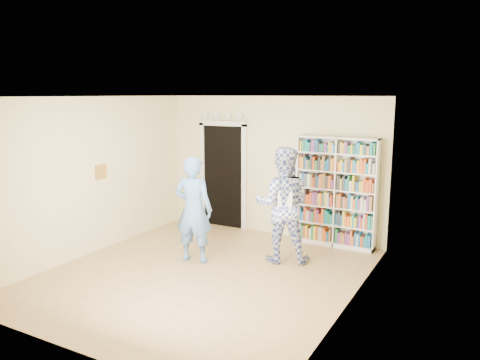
% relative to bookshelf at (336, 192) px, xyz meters
% --- Properties ---
extents(floor, '(5.00, 5.00, 0.00)m').
position_rel_bookshelf_xyz_m(floor, '(-1.35, -2.34, -1.01)').
color(floor, '#99754A').
rests_on(floor, ground).
extents(ceiling, '(5.00, 5.00, 0.00)m').
position_rel_bookshelf_xyz_m(ceiling, '(-1.35, -2.34, 1.69)').
color(ceiling, white).
rests_on(ceiling, wall_back).
extents(wall_back, '(4.50, 0.00, 4.50)m').
position_rel_bookshelf_xyz_m(wall_back, '(-1.35, 0.16, 0.34)').
color(wall_back, beige).
rests_on(wall_back, floor).
extents(wall_left, '(0.00, 5.00, 5.00)m').
position_rel_bookshelf_xyz_m(wall_left, '(-3.60, -2.34, 0.34)').
color(wall_left, beige).
rests_on(wall_left, floor).
extents(wall_right, '(0.00, 5.00, 5.00)m').
position_rel_bookshelf_xyz_m(wall_right, '(0.90, -2.34, 0.34)').
color(wall_right, beige).
rests_on(wall_right, floor).
extents(bookshelf, '(1.45, 0.27, 1.99)m').
position_rel_bookshelf_xyz_m(bookshelf, '(0.00, 0.00, 0.00)').
color(bookshelf, white).
rests_on(bookshelf, floor).
extents(doorway, '(1.10, 0.08, 2.43)m').
position_rel_bookshelf_xyz_m(doorway, '(-2.45, 0.13, 0.17)').
color(doorway, black).
rests_on(doorway, floor).
extents(wall_art, '(0.03, 0.25, 0.25)m').
position_rel_bookshelf_xyz_m(wall_art, '(-3.58, -2.14, 0.39)').
color(wall_art, brown).
rests_on(wall_art, wall_left).
extents(man_blue, '(0.71, 0.54, 1.77)m').
position_rel_bookshelf_xyz_m(man_blue, '(-1.79, -1.92, -0.12)').
color(man_blue, '#547FBA').
rests_on(man_blue, floor).
extents(man_plaid, '(1.13, 1.01, 1.91)m').
position_rel_bookshelf_xyz_m(man_plaid, '(-0.53, -1.20, -0.05)').
color(man_plaid, '#2F4192').
rests_on(man_plaid, floor).
extents(paper_sheet, '(0.21, 0.11, 0.32)m').
position_rel_bookshelf_xyz_m(paper_sheet, '(-0.39, -1.43, 0.08)').
color(paper_sheet, white).
rests_on(paper_sheet, man_plaid).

